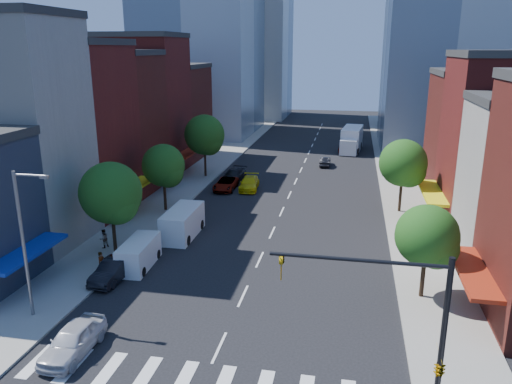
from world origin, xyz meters
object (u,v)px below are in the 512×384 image
(parked_car_second, at_px, (114,270))
(traffic_car_oncoming, at_px, (325,161))
(parked_car_rear, at_px, (233,176))
(traffic_car_far, at_px, (345,147))
(parked_car_front, at_px, (73,340))
(cargo_van_near, at_px, (138,254))
(parked_car_third, at_px, (226,184))
(cargo_van_far, at_px, (182,223))
(taxi, at_px, (249,183))
(box_truck, at_px, (351,140))
(pedestrian_near, at_px, (102,263))
(pedestrian_far, at_px, (104,239))

(parked_car_second, height_order, traffic_car_oncoming, parked_car_second)
(parked_car_rear, relative_size, traffic_car_far, 1.11)
(parked_car_front, height_order, cargo_van_near, cargo_van_near)
(parked_car_third, xyz_separation_m, cargo_van_far, (0.00, -15.16, 0.53))
(taxi, relative_size, box_truck, 0.54)
(traffic_car_oncoming, bearing_deg, cargo_van_near, 72.42)
(pedestrian_near, bearing_deg, cargo_van_far, -5.67)
(cargo_van_far, bearing_deg, cargo_van_near, -100.09)
(cargo_van_far, bearing_deg, taxi, 80.20)
(taxi, bearing_deg, parked_car_front, -99.42)
(box_truck, bearing_deg, traffic_car_far, -125.34)
(pedestrian_near, bearing_deg, box_truck, -5.40)
(parked_car_front, xyz_separation_m, pedestrian_far, (-5.29, 13.61, 0.13))
(parked_car_front, bearing_deg, box_truck, 77.45)
(cargo_van_far, relative_size, pedestrian_far, 3.66)
(parked_car_third, bearing_deg, box_truck, 60.75)
(parked_car_rear, height_order, cargo_van_near, cargo_van_near)
(cargo_van_far, distance_m, taxi, 16.03)
(parked_car_second, relative_size, taxi, 0.91)
(parked_car_third, bearing_deg, cargo_van_near, -93.82)
(parked_car_front, relative_size, parked_car_third, 0.96)
(parked_car_rear, xyz_separation_m, pedestrian_far, (-5.29, -22.92, 0.19))
(traffic_car_far, bearing_deg, box_truck, -129.70)
(taxi, distance_m, pedestrian_far, 21.30)
(pedestrian_near, bearing_deg, parked_car_third, 6.27)
(parked_car_front, height_order, parked_car_second, parked_car_front)
(parked_car_front, distance_m, cargo_van_far, 17.59)
(parked_car_front, relative_size, parked_car_second, 1.04)
(parked_car_second, distance_m, parked_car_rear, 27.95)
(cargo_van_far, height_order, taxi, cargo_van_far)
(parked_car_third, height_order, pedestrian_far, pedestrian_far)
(cargo_van_far, relative_size, pedestrian_near, 3.30)
(parked_car_third, height_order, pedestrian_near, pedestrian_near)
(traffic_car_far, xyz_separation_m, pedestrian_far, (-18.23, -43.75, 0.15))
(pedestrian_near, bearing_deg, parked_car_front, -147.98)
(parked_car_second, bearing_deg, parked_car_front, -72.91)
(parked_car_second, distance_m, box_truck, 52.33)
(parked_car_third, bearing_deg, pedestrian_far, -106.30)
(parked_car_rear, height_order, pedestrian_far, pedestrian_far)
(box_truck, bearing_deg, pedestrian_far, -107.44)
(parked_car_second, distance_m, taxi, 25.17)
(parked_car_second, xyz_separation_m, box_truck, (15.90, 49.85, 0.99))
(parked_car_third, relative_size, box_truck, 0.53)
(box_truck, xyz_separation_m, pedestrian_far, (-19.22, -44.88, -0.80))
(pedestrian_near, bearing_deg, cargo_van_near, -28.92)
(parked_car_second, distance_m, pedestrian_far, 5.98)
(parked_car_third, distance_m, pedestrian_near, 24.00)
(cargo_van_near, distance_m, cargo_van_far, 6.71)
(parked_car_rear, bearing_deg, parked_car_third, -82.89)
(traffic_car_oncoming, distance_m, traffic_car_far, 10.54)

